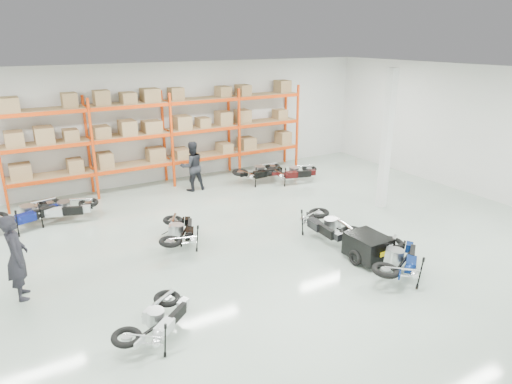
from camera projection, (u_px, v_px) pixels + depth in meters
room at (253, 166)px, 11.66m from camera, size 18.00×18.00×18.00m
pallet_rack at (167, 125)px, 16.94m from camera, size 11.28×0.98×3.62m
structural_column at (387, 140)px, 14.55m from camera, size 0.25×0.25×4.50m
moto_blue_centre at (399, 253)px, 10.72m from camera, size 2.00×1.87×1.19m
moto_silver_left at (157, 315)px, 8.48m from camera, size 1.75×1.63×1.04m
moto_black_far_left at (179, 227)px, 12.30m from camera, size 1.46×1.92×1.11m
moto_touring_right at (328, 220)px, 12.65m from camera, size 1.02×1.88×1.18m
trailer at (368, 247)px, 11.39m from camera, size 0.90×1.71×0.71m
moto_back_a at (27, 209)px, 13.45m from camera, size 2.10×1.50×1.23m
moto_back_b at (62, 204)px, 13.91m from camera, size 1.97×1.41×1.16m
moto_back_c at (260, 168)px, 17.65m from camera, size 1.85×0.98×1.18m
moto_back_d at (294, 169)px, 17.63m from camera, size 1.90×1.33×1.12m
person_left at (17, 257)px, 9.68m from camera, size 0.49×0.72×1.91m
person_back at (192, 166)px, 16.60m from camera, size 0.91×0.72×1.83m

